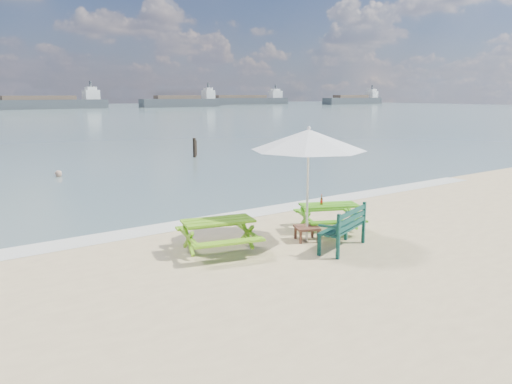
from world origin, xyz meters
TOP-DOWN VIEW (x-y plane):
  - foam_strip at (0.00, 4.60)m, footprint 22.00×0.90m
  - picnic_table_left at (-1.89, 2.07)m, footprint 1.88×2.01m
  - picnic_table_right at (1.29, 1.95)m, footprint 1.95×2.03m
  - park_bench at (0.47, 0.67)m, footprint 1.59×1.00m
  - side_table at (0.25, 1.60)m, footprint 0.70×0.70m
  - patio_umbrella at (0.25, 1.60)m, footprint 3.48×3.48m
  - beer_bottle at (1.10, 2.03)m, footprint 0.07×0.07m
  - swimmer at (-2.10, 14.66)m, footprint 0.64×0.48m
  - mooring_pilings at (5.84, 17.29)m, footprint 0.56×0.76m
  - cargo_ships at (69.61, 116.13)m, footprint 123.55×22.09m

SIDE VIEW (x-z plane):
  - swimmer at x=-2.10m, z-range -1.32..0.26m
  - foam_strip at x=0.00m, z-range 0.00..0.01m
  - side_table at x=0.25m, z-range 0.01..0.35m
  - park_bench at x=0.47m, z-range -0.18..0.75m
  - picnic_table_right at x=1.29m, z-range -0.01..0.67m
  - picnic_table_left at x=-1.89m, z-range -0.01..0.72m
  - mooring_pilings at x=5.84m, z-range -0.24..1.02m
  - beer_bottle at x=1.10m, z-range 0.64..0.89m
  - cargo_ships at x=69.61m, z-range -1.02..3.38m
  - patio_umbrella at x=0.25m, z-range 1.07..3.69m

